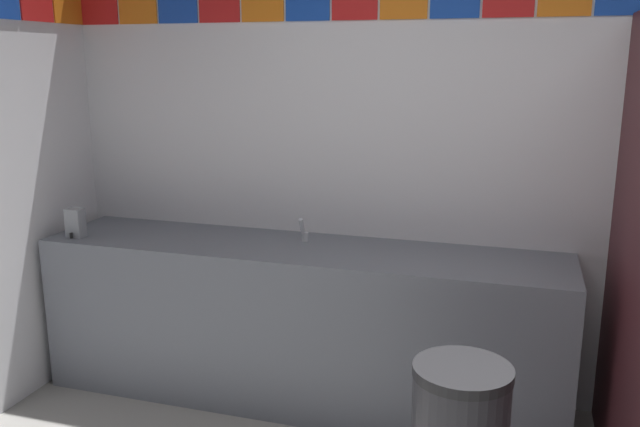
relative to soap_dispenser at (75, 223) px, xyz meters
The scene contains 4 objects.
wall_back 2.16m from the soap_dispenser, 13.96° to the left, with size 4.53×0.09×2.57m.
vanity_counter 1.33m from the soap_dispenser, ahead, with size 2.75×0.59×0.85m.
faucet_center 1.25m from the soap_dispenser, 12.32° to the left, with size 0.04×0.10×0.14m.
soap_dispenser is the anchor object (origin of this frame).
Camera 1 is at (0.24, -1.64, 1.80)m, focal length 37.03 mm.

